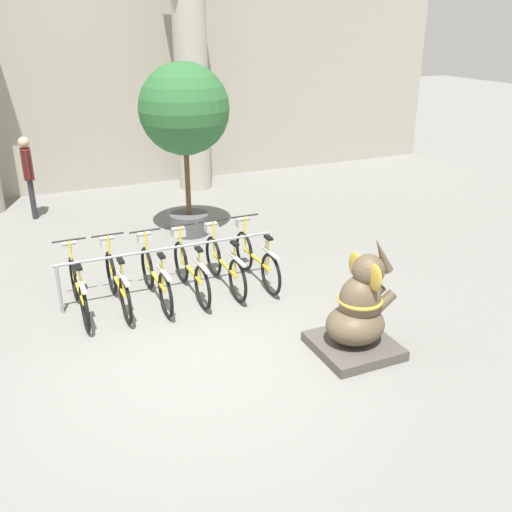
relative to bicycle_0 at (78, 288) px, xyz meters
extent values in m
plane|color=slate|center=(1.23, -1.86, -0.40)|extent=(60.00, 60.00, 0.00)
cube|color=#A39E8E|center=(1.23, 6.74, 2.60)|extent=(20.00, 0.20, 6.00)
cylinder|color=#ADA899|center=(3.68, 5.74, 2.10)|extent=(0.79, 0.79, 5.00)
cylinder|color=gray|center=(-0.25, 0.09, -0.02)|extent=(0.05, 0.05, 0.75)
cylinder|color=gray|center=(3.04, 0.09, -0.02)|extent=(0.05, 0.05, 0.75)
cylinder|color=gray|center=(1.39, 0.09, 0.35)|extent=(3.39, 0.04, 0.04)
torus|color=black|center=(0.00, 0.49, -0.06)|extent=(0.05, 0.67, 0.67)
torus|color=black|center=(0.00, -0.57, -0.06)|extent=(0.05, 0.67, 0.67)
cube|color=yellow|center=(0.00, -0.04, -0.01)|extent=(0.04, 0.95, 0.04)
cube|color=#BCBCBC|center=(0.00, -0.57, 0.28)|extent=(0.06, 0.56, 0.03)
cylinder|color=yellow|center=(0.00, -0.47, 0.21)|extent=(0.03, 0.03, 0.55)
cube|color=black|center=(0.00, -0.47, 0.51)|extent=(0.08, 0.18, 0.04)
cylinder|color=yellow|center=(0.00, 0.45, 0.25)|extent=(0.03, 0.03, 0.64)
cylinder|color=black|center=(0.00, 0.45, 0.57)|extent=(0.48, 0.03, 0.03)
cube|color=#BCBCBC|center=(0.00, 0.55, 0.43)|extent=(0.20, 0.16, 0.14)
torus|color=black|center=(0.56, 0.48, -0.06)|extent=(0.05, 0.67, 0.67)
torus|color=black|center=(0.56, -0.57, -0.06)|extent=(0.05, 0.67, 0.67)
cube|color=yellow|center=(0.56, -0.05, -0.01)|extent=(0.04, 0.95, 0.04)
cube|color=#BCBCBC|center=(0.56, -0.57, 0.28)|extent=(0.06, 0.56, 0.03)
cylinder|color=yellow|center=(0.56, -0.47, 0.21)|extent=(0.03, 0.03, 0.55)
cube|color=black|center=(0.56, -0.47, 0.51)|extent=(0.08, 0.18, 0.04)
cylinder|color=yellow|center=(0.56, 0.44, 0.25)|extent=(0.03, 0.03, 0.64)
cylinder|color=black|center=(0.56, 0.44, 0.57)|extent=(0.48, 0.03, 0.03)
cube|color=#BCBCBC|center=(0.56, 0.54, 0.43)|extent=(0.20, 0.16, 0.14)
torus|color=black|center=(1.11, 0.43, -0.06)|extent=(0.05, 0.67, 0.67)
torus|color=black|center=(1.11, -0.62, -0.06)|extent=(0.05, 0.67, 0.67)
cube|color=yellow|center=(1.11, -0.10, -0.01)|extent=(0.04, 0.95, 0.04)
cube|color=#BCBCBC|center=(1.11, -0.62, 0.28)|extent=(0.06, 0.56, 0.03)
cylinder|color=yellow|center=(1.11, -0.52, 0.21)|extent=(0.03, 0.03, 0.55)
cube|color=black|center=(1.11, -0.52, 0.51)|extent=(0.08, 0.18, 0.04)
cylinder|color=yellow|center=(1.11, 0.39, 0.25)|extent=(0.03, 0.03, 0.64)
cylinder|color=black|center=(1.11, 0.39, 0.57)|extent=(0.48, 0.03, 0.03)
cube|color=#BCBCBC|center=(1.11, 0.49, 0.43)|extent=(0.20, 0.16, 0.14)
torus|color=black|center=(1.67, 0.44, -0.06)|extent=(0.05, 0.67, 0.67)
torus|color=black|center=(1.67, -0.61, -0.06)|extent=(0.05, 0.67, 0.67)
cube|color=yellow|center=(1.67, -0.08, -0.01)|extent=(0.04, 0.95, 0.04)
cube|color=#BCBCBC|center=(1.67, -0.61, 0.28)|extent=(0.06, 0.56, 0.03)
cylinder|color=yellow|center=(1.67, -0.51, 0.21)|extent=(0.03, 0.03, 0.55)
cube|color=black|center=(1.67, -0.51, 0.51)|extent=(0.08, 0.18, 0.04)
cylinder|color=yellow|center=(1.67, 0.40, 0.25)|extent=(0.03, 0.03, 0.64)
cylinder|color=black|center=(1.67, 0.40, 0.57)|extent=(0.48, 0.03, 0.03)
cube|color=#BCBCBC|center=(1.67, 0.50, 0.43)|extent=(0.20, 0.16, 0.14)
torus|color=black|center=(2.23, 0.45, -0.06)|extent=(0.05, 0.67, 0.67)
torus|color=black|center=(2.23, -0.60, -0.06)|extent=(0.05, 0.67, 0.67)
cube|color=yellow|center=(2.23, -0.08, -0.01)|extent=(0.04, 0.95, 0.04)
cube|color=#BCBCBC|center=(2.23, -0.60, 0.28)|extent=(0.06, 0.56, 0.03)
cylinder|color=yellow|center=(2.23, -0.50, 0.21)|extent=(0.03, 0.03, 0.55)
cube|color=black|center=(2.23, -0.50, 0.51)|extent=(0.08, 0.18, 0.04)
cylinder|color=yellow|center=(2.23, 0.41, 0.25)|extent=(0.03, 0.03, 0.64)
cylinder|color=black|center=(2.23, 0.41, 0.57)|extent=(0.48, 0.03, 0.03)
cube|color=#BCBCBC|center=(2.23, 0.51, 0.43)|extent=(0.20, 0.16, 0.14)
torus|color=black|center=(2.79, 0.46, -0.06)|extent=(0.05, 0.67, 0.67)
torus|color=black|center=(2.79, -0.59, -0.06)|extent=(0.05, 0.67, 0.67)
cube|color=yellow|center=(2.79, -0.07, -0.01)|extent=(0.04, 0.95, 0.04)
cube|color=#BCBCBC|center=(2.79, -0.59, 0.28)|extent=(0.06, 0.56, 0.03)
cylinder|color=yellow|center=(2.79, -0.49, 0.21)|extent=(0.03, 0.03, 0.55)
cube|color=black|center=(2.79, -0.49, 0.51)|extent=(0.08, 0.18, 0.04)
cylinder|color=yellow|center=(2.79, 0.42, 0.25)|extent=(0.03, 0.03, 0.64)
cylinder|color=black|center=(2.79, 0.42, 0.57)|extent=(0.48, 0.03, 0.03)
cube|color=#BCBCBC|center=(2.79, 0.52, 0.43)|extent=(0.20, 0.16, 0.14)
cube|color=#4C4742|center=(3.06, -2.50, -0.33)|extent=(1.00, 1.00, 0.13)
ellipsoid|color=brown|center=(3.06, -2.50, -0.02)|extent=(0.77, 0.68, 0.50)
ellipsoid|color=brown|center=(3.11, -2.50, 0.32)|extent=(0.54, 0.50, 0.64)
sphere|color=brown|center=(3.20, -2.50, 0.71)|extent=(0.41, 0.41, 0.41)
ellipsoid|color=#B79333|center=(3.14, -2.30, 0.71)|extent=(0.08, 0.29, 0.34)
ellipsoid|color=#B79333|center=(3.14, -2.71, 0.71)|extent=(0.08, 0.29, 0.34)
cone|color=brown|center=(3.38, -2.50, 0.88)|extent=(0.35, 0.15, 0.51)
cylinder|color=brown|center=(3.36, -2.39, 0.25)|extent=(0.40, 0.14, 0.36)
cylinder|color=brown|center=(3.36, -2.62, 0.25)|extent=(0.40, 0.14, 0.36)
torus|color=#B79333|center=(3.11, -2.50, 0.32)|extent=(0.58, 0.58, 0.05)
cylinder|color=#28282D|center=(-0.26, 4.94, 0.03)|extent=(0.11, 0.11, 0.85)
cylinder|color=#28282D|center=(-0.26, 4.77, 0.03)|extent=(0.11, 0.11, 0.85)
cube|color=#4C1919|center=(-0.26, 4.86, 0.77)|extent=(0.20, 0.32, 0.64)
sphere|color=tan|center=(-0.26, 4.86, 1.23)|extent=(0.23, 0.23, 0.23)
cylinder|color=#4C1919|center=(-0.26, 5.06, 0.80)|extent=(0.07, 0.07, 0.58)
cylinder|color=#4C1919|center=(-0.26, 4.66, 0.80)|extent=(0.07, 0.07, 0.58)
cylinder|color=#4C4C4C|center=(2.49, 2.55, -0.20)|extent=(0.77, 0.77, 0.40)
cylinder|color=brown|center=(2.49, 2.55, 0.68)|extent=(0.10, 0.10, 1.36)
sphere|color=#2D6633|center=(2.49, 2.55, 2.04)|extent=(1.69, 1.69, 1.69)
camera|label=1|loc=(-0.67, -7.78, 3.55)|focal=40.00mm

